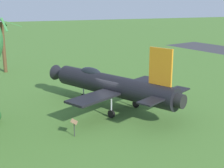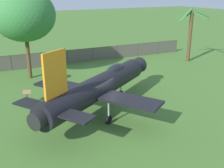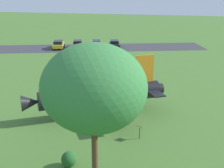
{
  "view_description": "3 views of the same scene",
  "coord_description": "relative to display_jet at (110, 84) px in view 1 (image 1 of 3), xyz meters",
  "views": [
    {
      "loc": [
        -7.87,
        -23.06,
        8.73
      ],
      "look_at": [
        -0.01,
        0.25,
        2.03
      ],
      "focal_mm": 51.52,
      "sensor_mm": 36.0,
      "label": 1
    },
    {
      "loc": [
        16.02,
        -7.91,
        8.47
      ],
      "look_at": [
        0.06,
        1.09,
        2.04
      ],
      "focal_mm": 43.11,
      "sensor_mm": 36.0,
      "label": 2
    },
    {
      "loc": [
        -26.88,
        -6.87,
        11.71
      ],
      "look_at": [
        0.28,
        -0.99,
        2.98
      ],
      "focal_mm": 51.61,
      "sensor_mm": 36.0,
      "label": 3
    }
  ],
  "objects": [
    {
      "name": "ground_plane",
      "position": [
        0.18,
        -0.31,
        -2.0
      ],
      "size": [
        200.0,
        200.0,
        0.0
      ],
      "primitive_type": "plane",
      "color": "#47722D"
    },
    {
      "name": "display_jet",
      "position": [
        0.0,
        0.0,
        0.0
      ],
      "size": [
        9.28,
        12.32,
        5.39
      ],
      "rotation": [
        0.0,
        0.0,
        2.1
      ],
      "color": "black",
      "rests_on": "ground_plane"
    },
    {
      "name": "palm_tree",
      "position": [
        -7.79,
        16.27,
        1.33
      ],
      "size": [
        4.2,
        4.8,
        6.42
      ],
      "color": "brown",
      "rests_on": "ground_plane"
    },
    {
      "name": "info_plaque",
      "position": [
        -3.87,
        -4.45,
        -1.15
      ],
      "size": [
        0.58,
        0.7,
        1.14
      ],
      "color": "#333333",
      "rests_on": "ground_plane"
    }
  ]
}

